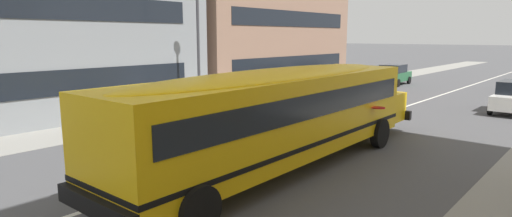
{
  "coord_description": "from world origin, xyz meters",
  "views": [
    {
      "loc": [
        -11.19,
        -8.71,
        3.88
      ],
      "look_at": [
        -1.94,
        -0.72,
        1.76
      ],
      "focal_mm": 29.28,
      "sensor_mm": 36.0,
      "label": 1
    }
  ],
  "objects_px": {
    "parked_car_green_by_lamppost": "(393,74)",
    "parked_car_red_near_corner": "(364,79)",
    "street_lamp": "(198,27)",
    "parked_car_silver_end_of_row": "(321,86)",
    "school_bus": "(283,110)"
  },
  "relations": [
    {
      "from": "parked_car_silver_end_of_row",
      "to": "street_lamp",
      "type": "distance_m",
      "value": 9.02
    },
    {
      "from": "parked_car_green_by_lamppost",
      "to": "parked_car_red_near_corner",
      "type": "xyz_separation_m",
      "value": [
        -5.34,
        -0.08,
        0.0
      ]
    },
    {
      "from": "parked_car_silver_end_of_row",
      "to": "parked_car_green_by_lamppost",
      "type": "bearing_deg",
      "value": -1.61
    },
    {
      "from": "parked_car_green_by_lamppost",
      "to": "street_lamp",
      "type": "height_order",
      "value": "street_lamp"
    },
    {
      "from": "parked_car_green_by_lamppost",
      "to": "parked_car_red_near_corner",
      "type": "bearing_deg",
      "value": 177.8
    },
    {
      "from": "school_bus",
      "to": "parked_car_red_near_corner",
      "type": "bearing_deg",
      "value": 18.37
    },
    {
      "from": "street_lamp",
      "to": "parked_car_silver_end_of_row",
      "type": "bearing_deg",
      "value": -14.19
    },
    {
      "from": "school_bus",
      "to": "street_lamp",
      "type": "height_order",
      "value": "street_lamp"
    },
    {
      "from": "street_lamp",
      "to": "parked_car_green_by_lamppost",
      "type": "bearing_deg",
      "value": -6.16
    },
    {
      "from": "parked_car_green_by_lamppost",
      "to": "parked_car_red_near_corner",
      "type": "distance_m",
      "value": 5.34
    },
    {
      "from": "parked_car_green_by_lamppost",
      "to": "parked_car_red_near_corner",
      "type": "height_order",
      "value": "same"
    },
    {
      "from": "school_bus",
      "to": "street_lamp",
      "type": "distance_m",
      "value": 9.78
    },
    {
      "from": "school_bus",
      "to": "parked_car_silver_end_of_row",
      "type": "height_order",
      "value": "school_bus"
    },
    {
      "from": "school_bus",
      "to": "parked_car_silver_end_of_row",
      "type": "distance_m",
      "value": 13.88
    },
    {
      "from": "parked_car_red_near_corner",
      "to": "street_lamp",
      "type": "distance_m",
      "value": 14.29
    }
  ]
}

